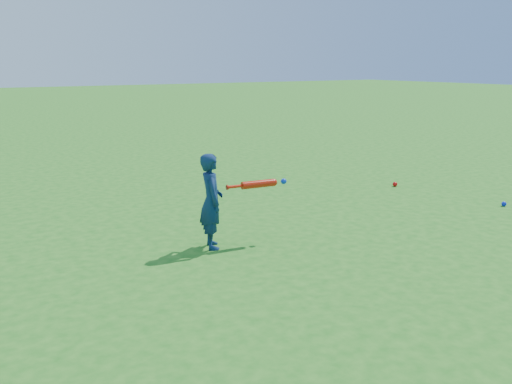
% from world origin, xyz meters
% --- Properties ---
extents(ground, '(80.00, 80.00, 0.00)m').
position_xyz_m(ground, '(0.00, 0.00, 0.00)').
color(ground, '#206C19').
rests_on(ground, ground).
extents(child, '(0.33, 0.41, 0.96)m').
position_xyz_m(child, '(-0.73, -0.22, 0.48)').
color(child, '#0F254A').
rests_on(child, ground).
extents(ground_ball_red, '(0.07, 0.07, 0.07)m').
position_xyz_m(ground_ball_red, '(2.96, 0.82, 0.04)').
color(ground_ball_red, red).
rests_on(ground_ball_red, ground).
extents(ground_ball_blue, '(0.06, 0.06, 0.06)m').
position_xyz_m(ground_ball_blue, '(3.27, -0.80, 0.03)').
color(ground_ball_blue, '#0C1FCC').
rests_on(ground_ball_blue, ground).
extents(bat_swing, '(0.68, 0.12, 0.08)m').
position_xyz_m(bat_swing, '(-0.20, -0.32, 0.61)').
color(bat_swing, red).
rests_on(bat_swing, ground).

